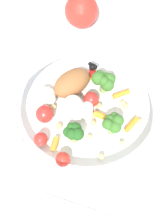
{
  "coord_description": "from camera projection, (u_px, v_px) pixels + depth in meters",
  "views": [
    {
      "loc": [
        0.25,
        0.1,
        0.49
      ],
      "look_at": [
        0.01,
        -0.0,
        0.03
      ],
      "focal_mm": 48.54,
      "sensor_mm": 36.0,
      "label": 1
    }
  ],
  "objects": [
    {
      "name": "food_container",
      "position": [
        81.0,
        108.0,
        0.54
      ],
      "size": [
        0.26,
        0.26,
        0.06
      ],
      "color": "white",
      "rests_on": "ground_plane"
    },
    {
      "name": "loose_apple",
      "position": [
        81.0,
        11.0,
        0.65
      ],
      "size": [
        0.07,
        0.07,
        0.09
      ],
      "color": "red",
      "rests_on": "ground_plane"
    },
    {
      "name": "ground_plane",
      "position": [
        86.0,
        117.0,
        0.56
      ],
      "size": [
        2.4,
        2.4,
        0.0
      ],
      "primitive_type": "plane",
      "color": "white"
    }
  ]
}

